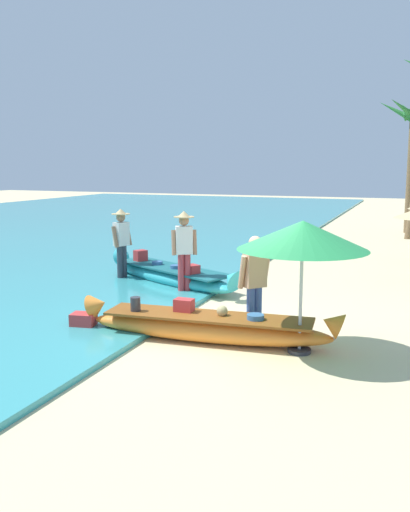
{
  "coord_description": "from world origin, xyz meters",
  "views": [
    {
      "loc": [
        2.87,
        -8.33,
        2.84
      ],
      "look_at": [
        -1.31,
        2.21,
        0.9
      ],
      "focal_mm": 37.67,
      "sensor_mm": 36.0,
      "label": 1
    }
  ],
  "objects_px": {
    "person_vendor_hatted": "(184,247)",
    "patio_umbrella_large": "(303,236)",
    "boat_cyan_midground": "(172,275)",
    "person_vendor_assistant": "(121,239)",
    "cooler_box": "(84,322)",
    "person_tourist_customer": "(255,279)",
    "boat_orange_foreground": "(207,326)"
  },
  "relations": [
    {
      "from": "person_vendor_hatted",
      "to": "patio_umbrella_large",
      "type": "xyz_separation_m",
      "value": [
        3.12,
        -2.73,
        0.72
      ]
    },
    {
      "from": "person_vendor_hatted",
      "to": "patio_umbrella_large",
      "type": "height_order",
      "value": "patio_umbrella_large"
    },
    {
      "from": "boat_cyan_midground",
      "to": "person_vendor_assistant",
      "type": "xyz_separation_m",
      "value": [
        -1.34,
        -0.01,
        0.78
      ]
    },
    {
      "from": "boat_cyan_midground",
      "to": "cooler_box",
      "type": "distance_m",
      "value": 3.76
    },
    {
      "from": "person_vendor_assistant",
      "to": "patio_umbrella_large",
      "type": "bearing_deg",
      "value": -34.05
    },
    {
      "from": "person_vendor_assistant",
      "to": "cooler_box",
      "type": "xyz_separation_m",
      "value": [
        1.42,
        -3.75,
        -0.88
      ]
    },
    {
      "from": "patio_umbrella_large",
      "to": "person_vendor_assistant",
      "type": "bearing_deg",
      "value": 145.95
    },
    {
      "from": "boat_cyan_midground",
      "to": "cooler_box",
      "type": "relative_size",
      "value": 10.15
    },
    {
      "from": "patio_umbrella_large",
      "to": "boat_cyan_midground",
      "type": "bearing_deg",
      "value": 137.41
    },
    {
      "from": "person_tourist_customer",
      "to": "person_vendor_assistant",
      "type": "xyz_separation_m",
      "value": [
        -4.19,
        2.76,
        0.1
      ]
    },
    {
      "from": "person_vendor_hatted",
      "to": "cooler_box",
      "type": "bearing_deg",
      "value": -100.7
    },
    {
      "from": "person_vendor_hatted",
      "to": "person_vendor_assistant",
      "type": "distance_m",
      "value": 2.12
    },
    {
      "from": "boat_orange_foreground",
      "to": "person_vendor_hatted",
      "type": "distance_m",
      "value": 3.29
    },
    {
      "from": "boat_orange_foreground",
      "to": "patio_umbrella_large",
      "type": "height_order",
      "value": "patio_umbrella_large"
    },
    {
      "from": "person_vendor_assistant",
      "to": "cooler_box",
      "type": "distance_m",
      "value": 4.1
    },
    {
      "from": "boat_cyan_midground",
      "to": "person_tourist_customer",
      "type": "distance_m",
      "value": 4.04
    },
    {
      "from": "patio_umbrella_large",
      "to": "cooler_box",
      "type": "xyz_separation_m",
      "value": [
        -3.69,
        -0.29,
        -1.64
      ]
    },
    {
      "from": "boat_orange_foreground",
      "to": "cooler_box",
      "type": "relative_size",
      "value": 10.65
    },
    {
      "from": "person_vendor_hatted",
      "to": "person_vendor_assistant",
      "type": "bearing_deg",
      "value": 159.89
    },
    {
      "from": "boat_cyan_midground",
      "to": "person_vendor_hatted",
      "type": "height_order",
      "value": "person_vendor_hatted"
    },
    {
      "from": "person_vendor_assistant",
      "to": "boat_orange_foreground",
      "type": "bearing_deg",
      "value": -43.86
    },
    {
      "from": "person_vendor_assistant",
      "to": "person_vendor_hatted",
      "type": "bearing_deg",
      "value": -20.11
    },
    {
      "from": "person_vendor_hatted",
      "to": "cooler_box",
      "type": "relative_size",
      "value": 4.55
    },
    {
      "from": "person_vendor_assistant",
      "to": "boat_cyan_midground",
      "type": "bearing_deg",
      "value": 0.61
    },
    {
      "from": "boat_cyan_midground",
      "to": "person_tourist_customer",
      "type": "relative_size",
      "value": 2.48
    },
    {
      "from": "patio_umbrella_large",
      "to": "person_vendor_hatted",
      "type": "bearing_deg",
      "value": 138.87
    },
    {
      "from": "boat_orange_foreground",
      "to": "boat_cyan_midground",
      "type": "distance_m",
      "value": 4.16
    },
    {
      "from": "boat_orange_foreground",
      "to": "cooler_box",
      "type": "bearing_deg",
      "value": -172.74
    },
    {
      "from": "person_vendor_hatted",
      "to": "boat_orange_foreground",
      "type": "bearing_deg",
      "value": -59.45
    },
    {
      "from": "boat_cyan_midground",
      "to": "person_vendor_assistant",
      "type": "distance_m",
      "value": 1.55
    },
    {
      "from": "person_tourist_customer",
      "to": "boat_orange_foreground",
      "type": "bearing_deg",
      "value": -129.28
    },
    {
      "from": "person_vendor_hatted",
      "to": "cooler_box",
      "type": "distance_m",
      "value": 3.21
    }
  ]
}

